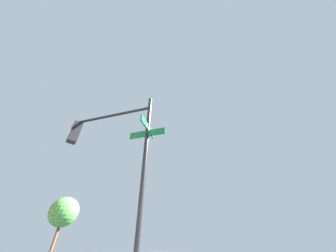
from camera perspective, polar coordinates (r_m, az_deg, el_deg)
traffic_signal_near at (r=5.42m, az=-20.35°, el=-5.65°), size 3.02×2.14×5.32m
street_tree at (r=20.11m, az=-32.40°, el=-23.89°), size 2.57×2.57×5.24m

